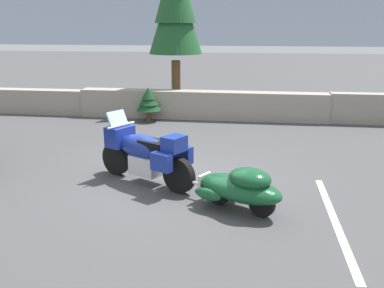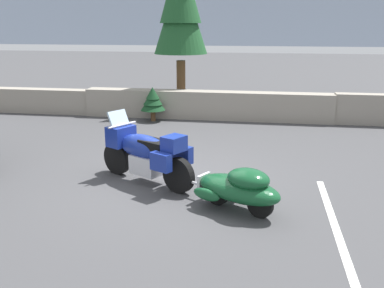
# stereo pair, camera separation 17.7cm
# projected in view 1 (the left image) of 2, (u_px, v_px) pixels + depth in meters

# --- Properties ---
(ground_plane) EXTENTS (80.00, 80.00, 0.00)m
(ground_plane) POSITION_uv_depth(u_px,v_px,m) (168.00, 178.00, 8.59)
(ground_plane) COLOR #424244
(stone_guard_wall) EXTENTS (24.00, 0.61, 0.94)m
(stone_guard_wall) POSITION_uv_depth(u_px,v_px,m) (199.00, 105.00, 13.97)
(stone_guard_wall) COLOR gray
(stone_guard_wall) RESTS_ON ground
(distant_ridgeline) EXTENTS (240.00, 80.00, 16.00)m
(distant_ridgeline) POSITION_uv_depth(u_px,v_px,m) (249.00, 2.00, 97.74)
(distant_ridgeline) COLOR #99A8BF
(distant_ridgeline) RESTS_ON ground
(touring_motorcycle) EXTENTS (2.09, 1.40, 1.33)m
(touring_motorcycle) POSITION_uv_depth(u_px,v_px,m) (145.00, 152.00, 8.19)
(touring_motorcycle) COLOR black
(touring_motorcycle) RESTS_ON ground
(car_shaped_trailer) EXTENTS (2.10, 1.39, 0.76)m
(car_shaped_trailer) POSITION_uv_depth(u_px,v_px,m) (240.00, 187.00, 7.01)
(car_shaped_trailer) COLOR black
(car_shaped_trailer) RESTS_ON ground
(pine_sapling_near) EXTENTS (0.78, 0.78, 1.08)m
(pine_sapling_near) POSITION_uv_depth(u_px,v_px,m) (148.00, 100.00, 13.50)
(pine_sapling_near) COLOR brown
(pine_sapling_near) RESTS_ON ground
(parking_stripe_marker) EXTENTS (0.12, 3.60, 0.01)m
(parking_stripe_marker) POSITION_uv_depth(u_px,v_px,m) (335.00, 220.00, 6.75)
(parking_stripe_marker) COLOR silver
(parking_stripe_marker) RESTS_ON ground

